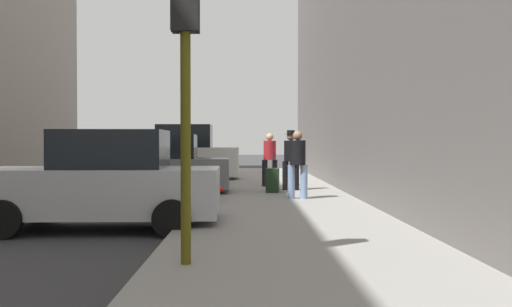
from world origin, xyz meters
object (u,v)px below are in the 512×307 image
Objects in this scene: pedestrian_with_fedora at (291,157)px; parked_gray_coupe at (157,167)px; pedestrian_in_jeans at (298,161)px; traffic_light at (185,40)px; parked_silver_sedan at (103,183)px; rolling_suitcase at (273,180)px; fire_hydrant at (215,188)px; parked_white_van at (181,156)px; pedestrian_in_red_jacket at (270,157)px.

parked_gray_coupe is at bearing -171.52° from pedestrian_with_fedora.
traffic_light is at bearing -104.59° from pedestrian_in_jeans.
traffic_light reaches higher than parked_gray_coupe.
parked_silver_sedan is 6.82m from rolling_suitcase.
fire_hydrant is at bearing -57.62° from parked_gray_coupe.
parked_white_van is 6.53× the size of fire_hydrant.
fire_hydrant is 0.20× the size of traffic_light.
pedestrian_in_jeans is (3.84, -7.86, 0.07)m from parked_white_van.
parked_gray_coupe is (-0.00, 6.09, 0.00)m from parked_silver_sedan.
pedestrian_in_red_jacket is at bearing 111.36° from pedestrian_with_fedora.
pedestrian_in_red_jacket is (-0.57, 1.45, -0.03)m from pedestrian_with_fedora.
pedestrian_in_jeans is 2.05m from rolling_suitcase.
traffic_light is at bearing -97.07° from pedestrian_in_red_jacket.
pedestrian_with_fedora is at bearing -53.70° from parked_white_van.
fire_hydrant is 0.68× the size of rolling_suitcase.
parked_gray_coupe is 2.48× the size of pedestrian_in_jeans.
fire_hydrant is at bearing 60.94° from parked_silver_sedan.
pedestrian_in_jeans is at bearing -63.94° from parked_white_van.
pedestrian_with_fedora is 1.04× the size of pedestrian_in_jeans.
pedestrian_in_red_jacket is (1.50, 4.87, 0.61)m from fire_hydrant.
parked_gray_coupe is at bearing 177.74° from rolling_suitcase.
parked_silver_sedan is at bearing -120.14° from pedestrian_with_fedora.
traffic_light reaches higher than fire_hydrant.
pedestrian_with_fedora is 1.04× the size of pedestrian_in_red_jacket.
parked_silver_sedan is 6.09m from parked_gray_coupe.
parked_white_van is 1.28× the size of traffic_light.
pedestrian_in_red_jacket is 2.25m from rolling_suitcase.
traffic_light is 9.90m from rolling_suitcase.
parked_gray_coupe is at bearing -90.00° from parked_white_van.
parked_silver_sedan is 4.07× the size of rolling_suitcase.
parked_silver_sedan is at bearing 117.45° from traffic_light.
pedestrian_with_fedora is (2.02, 10.24, -1.62)m from traffic_light.
pedestrian_with_fedora reaches higher than parked_silver_sedan.
traffic_light is 8.07m from pedestrian_in_jeans.
parked_white_van is at bearing 101.72° from fire_hydrant.
parked_silver_sedan is at bearing -90.00° from parked_gray_coupe.
pedestrian_with_fedora is at bearing -68.64° from pedestrian_in_red_jacket.
parked_white_van is at bearing 130.86° from pedestrian_in_red_jacket.
pedestrian_with_fedora reaches higher than rolling_suitcase.
traffic_light is at bearing -98.62° from rolling_suitcase.
traffic_light reaches higher than rolling_suitcase.
fire_hydrant is at bearing 90.42° from traffic_light.
parked_silver_sedan is 1.18× the size of traffic_light.
pedestrian_in_jeans is (0.54, -4.04, 0.00)m from pedestrian_in_red_jacket.
parked_gray_coupe is 3.89m from pedestrian_in_red_jacket.
parked_silver_sedan is at bearing -90.00° from parked_white_van.
pedestrian_with_fedora is at bearing 89.39° from pedestrian_in_jeans.
rolling_suitcase is (3.30, -5.98, -0.54)m from parked_white_van.
pedestrian_in_jeans is (3.84, -2.01, 0.26)m from parked_gray_coupe.
rolling_suitcase is (-0.55, 1.88, -0.61)m from pedestrian_in_jeans.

